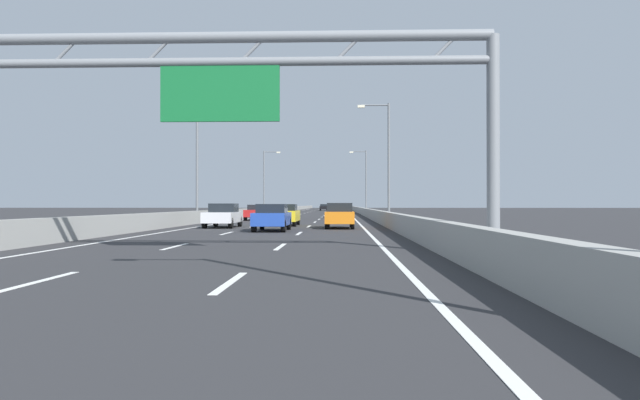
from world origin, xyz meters
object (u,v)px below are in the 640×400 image
at_px(yellow_car, 285,214).
at_px(red_car, 257,212).
at_px(sign_gantry, 207,85).
at_px(streetlamp_right_mid, 386,155).
at_px(silver_car, 339,210).
at_px(streetlamp_left_mid, 200,155).
at_px(white_car, 223,215).
at_px(orange_car, 340,215).
at_px(black_car, 324,207).
at_px(streetlamp_left_far, 265,178).
at_px(blue_car, 272,217).
at_px(streetlamp_right_far, 365,178).

distance_m(yellow_car, red_car, 13.73).
height_order(sign_gantry, streetlamp_right_mid, streetlamp_right_mid).
height_order(sign_gantry, silver_car, sign_gantry).
bearing_deg(silver_car, yellow_car, -98.97).
distance_m(streetlamp_left_mid, streetlamp_right_mid, 14.93).
xyz_separation_m(sign_gantry, streetlamp_right_mid, (7.41, 30.04, 0.54)).
bearing_deg(white_car, yellow_car, 41.18).
xyz_separation_m(streetlamp_left_mid, orange_car, (11.26, -11.44, -4.62)).
relative_size(orange_car, white_car, 0.99).
bearing_deg(black_car, orange_car, -87.78).
height_order(streetlamp_right_mid, white_car, streetlamp_right_mid).
distance_m(streetlamp_left_far, silver_car, 28.12).
bearing_deg(red_car, yellow_car, -73.94).
xyz_separation_m(orange_car, silver_car, (-0.05, 27.01, 0.01)).
height_order(streetlamp_left_far, blue_car, streetlamp_left_far).
xyz_separation_m(streetlamp_right_far, white_car, (-10.92, -51.46, -4.65)).
height_order(silver_car, red_car, silver_car).
distance_m(silver_car, red_car, 12.27).
bearing_deg(silver_car, streetlamp_right_mid, -76.56).
relative_size(orange_car, yellow_car, 0.93).
relative_size(streetlamp_left_mid, white_car, 2.25).
distance_m(streetlamp_left_mid, orange_car, 16.71).
relative_size(streetlamp_left_far, white_car, 2.25).
distance_m(white_car, black_car, 95.17).
distance_m(streetlamp_right_far, black_car, 44.51).
relative_size(streetlamp_right_mid, streetlamp_right_far, 1.00).
bearing_deg(red_car, silver_car, 52.76).
relative_size(white_car, blue_car, 1.01).
xyz_separation_m(streetlamp_right_far, orange_car, (-3.67, -52.39, -4.62)).
distance_m(streetlamp_right_far, yellow_car, 49.11).
xyz_separation_m(streetlamp_left_mid, black_car, (7.53, 84.59, -4.65)).
xyz_separation_m(streetlamp_left_far, yellow_car, (7.59, -48.33, -4.64)).
relative_size(orange_car, blue_car, 0.99).
relative_size(sign_gantry, streetlamp_right_mid, 1.75).
bearing_deg(streetlamp_right_far, streetlamp_left_far, 180.00).
height_order(sign_gantry, blue_car, sign_gantry).
xyz_separation_m(streetlamp_right_mid, black_car, (-7.40, 84.59, -4.65)).
height_order(streetlamp_right_mid, red_car, streetlamp_right_mid).
distance_m(streetlamp_left_far, red_car, 35.65).
relative_size(streetlamp_left_far, silver_car, 2.29).
bearing_deg(red_car, sign_gantry, -84.05).
bearing_deg(streetlamp_right_far, streetlamp_right_mid, -90.00).
distance_m(yellow_car, black_car, 91.98).
distance_m(streetlamp_right_far, white_car, 52.81).
height_order(streetlamp_left_mid, black_car, streetlamp_left_mid).
bearing_deg(streetlamp_left_far, white_car, -85.54).
distance_m(streetlamp_right_mid, red_car, 13.41).
xyz_separation_m(sign_gantry, streetlamp_left_mid, (-7.52, 30.04, 0.54)).
bearing_deg(blue_car, yellow_car, 90.22).
xyz_separation_m(sign_gantry, streetlamp_right_far, (7.41, 70.98, 0.54)).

